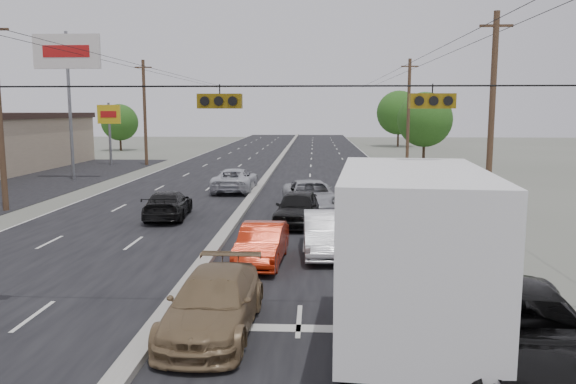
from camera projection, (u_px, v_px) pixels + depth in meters
name	position (u px, v px, depth m)	size (l,w,h in m)	color
ground	(165.00, 319.00, 14.19)	(200.00, 200.00, 0.00)	#606356
road_surface	(266.00, 178.00, 43.84)	(20.00, 160.00, 0.02)	black
center_median	(266.00, 177.00, 43.83)	(0.50, 160.00, 0.20)	gray
parking_lot	(21.00, 185.00, 39.70)	(10.00, 42.00, 0.02)	black
utility_pole_left_c	(145.00, 112.00, 53.59)	(1.60, 0.30, 10.00)	#422D1E
utility_pole_right_b	(492.00, 113.00, 27.69)	(1.60, 0.30, 10.00)	#422D1E
utility_pole_right_c	(408.00, 112.00, 52.41)	(1.60, 0.30, 10.00)	#422D1E
traffic_signals	(216.00, 99.00, 13.33)	(25.00, 0.30, 0.54)	black
pole_sign_billboard	(67.00, 61.00, 41.28)	(5.00, 0.25, 11.00)	slate
pole_sign_far	(109.00, 119.00, 53.85)	(2.20, 0.25, 6.00)	slate
tree_left_far	(120.00, 122.00, 74.00)	(4.80, 4.80, 6.12)	#382619
tree_right_mid	(425.00, 120.00, 57.34)	(5.60, 5.60, 7.14)	#382619
tree_right_far	(399.00, 113.00, 81.92)	(6.40, 6.40, 8.16)	#382619
box_truck	(409.00, 257.00, 12.17)	(3.51, 8.21, 4.05)	black
tan_sedan	(214.00, 304.00, 13.27)	(1.97, 4.84, 1.40)	olive
red_sedan	(262.00, 244.00, 19.27)	(1.43, 4.10, 1.35)	#B8220B
black_suv	(518.00, 336.00, 10.93)	(2.91, 6.32, 1.76)	black
queue_car_a	(298.00, 208.00, 25.82)	(1.84, 4.58, 1.56)	black
queue_car_b	(326.00, 234.00, 20.58)	(1.59, 4.57, 1.50)	silver
queue_car_c	(310.00, 196.00, 29.33)	(2.61, 5.66, 1.57)	#9C9FA4
queue_car_e	(416.00, 212.00, 25.25)	(1.72, 4.29, 1.46)	maroon
oncoming_near	(168.00, 205.00, 27.39)	(1.90, 4.68, 1.36)	black
oncoming_far	(235.00, 180.00, 36.50)	(2.50, 5.43, 1.51)	silver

